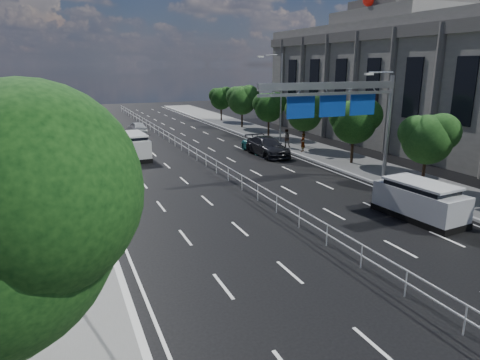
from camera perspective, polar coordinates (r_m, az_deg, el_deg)
ground at (r=18.73m, az=14.22°, el=-10.28°), size 160.00×160.00×0.00m
sidewalk_near at (r=15.42m, az=-24.17°, el=-16.79°), size 5.00×140.00×0.14m
kerb_near at (r=15.48m, az=-14.56°, el=-15.73°), size 0.25×140.00×0.15m
median_fence at (r=38.03m, az=-6.56°, el=3.86°), size 0.05×85.00×1.02m
toilet_sign at (r=14.16m, az=-23.20°, el=-6.58°), size 1.62×0.18×4.34m
overhead_gantry at (r=29.15m, az=13.64°, el=10.22°), size 10.24×0.38×7.45m
streetlight_far at (r=44.66m, az=5.17°, el=11.62°), size 2.78×2.40×9.00m
civic_hall at (r=49.24m, az=21.54°, el=12.21°), size 14.40×36.00×14.35m
near_tree_back at (r=31.44m, az=-25.72°, el=7.66°), size 4.84×4.51×6.69m
far_tree_c at (r=30.12m, az=23.83°, el=5.32°), size 3.52×3.28×4.94m
far_tree_d at (r=35.57m, az=15.08°, el=7.83°), size 3.85×3.59×5.34m
far_tree_e at (r=41.70m, az=8.67°, el=8.99°), size 3.63×3.38×5.13m
far_tree_f at (r=48.21m, az=3.93°, el=9.85°), size 3.52×3.28×5.02m
far_tree_g at (r=54.95m, az=0.33°, el=10.80°), size 3.96×3.69×5.45m
far_tree_h at (r=61.90m, az=-2.50°, el=10.97°), size 3.41×3.18×4.91m
white_minivan at (r=38.21m, az=-14.18°, el=4.41°), size 2.43×5.19×2.22m
red_bus at (r=64.93m, az=-20.57°, el=8.56°), size 2.38×9.91×2.96m
near_car_silver at (r=52.95m, az=-13.56°, el=6.87°), size 2.04×4.12×1.35m
near_car_dark at (r=75.00m, az=-19.92°, el=8.73°), size 1.72×4.33×1.40m
silver_minivan at (r=24.38m, az=22.83°, el=-2.55°), size 2.44×4.98×2.00m
parked_car_teal at (r=39.86m, az=2.65°, el=4.60°), size 2.08×4.49×1.25m
parked_car_dark at (r=38.44m, az=3.68°, el=4.48°), size 2.41×5.66×1.63m
pedestrian_a at (r=39.81m, az=8.36°, el=4.96°), size 0.72×0.70×1.67m
pedestrian_b at (r=41.73m, az=6.16°, el=5.56°), size 0.99×0.86×1.76m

